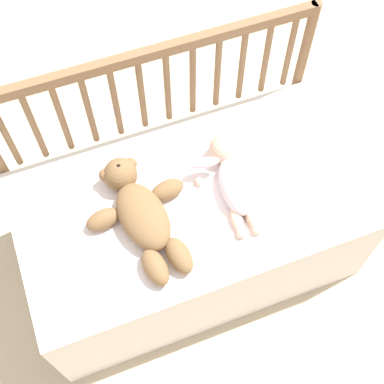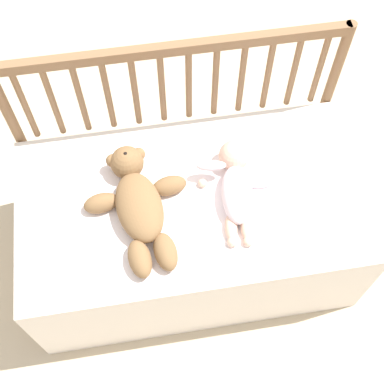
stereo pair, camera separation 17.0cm
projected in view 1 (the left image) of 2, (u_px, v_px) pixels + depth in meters
ground_plane at (191, 252)px, 2.15m from camera, size 12.00×12.00×0.00m
crib_mattress at (191, 228)px, 1.95m from camera, size 1.16×0.64×0.44m
crib_rail at (155, 99)px, 1.81m from camera, size 1.16×0.04×0.80m
blanket at (186, 209)px, 1.74m from camera, size 0.81×0.52×0.01m
teddy_bear at (141, 212)px, 1.68m from camera, size 0.35×0.46×0.11m
baby at (232, 177)px, 1.75m from camera, size 0.25×0.37×0.10m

